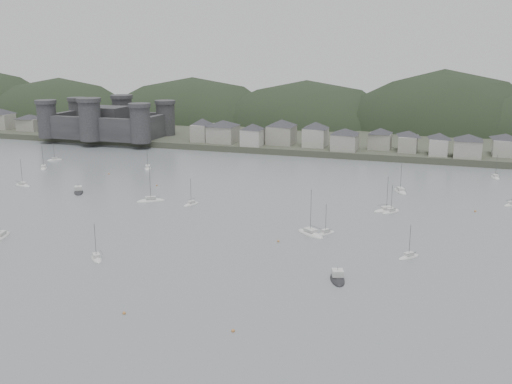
% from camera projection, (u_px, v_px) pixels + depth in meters
% --- Properties ---
extents(ground, '(900.00, 900.00, 0.00)m').
position_uv_depth(ground, '(141.00, 303.00, 123.51)').
color(ground, slate).
rests_on(ground, ground).
extents(far_shore_land, '(900.00, 250.00, 3.00)m').
position_uv_depth(far_shore_land, '(362.00, 122.00, 394.62)').
color(far_shore_land, '#383D2D').
rests_on(far_shore_land, ground).
extents(forested_ridge, '(851.55, 103.94, 102.57)m').
position_uv_depth(forested_ridge, '(362.00, 148.00, 372.67)').
color(forested_ridge, black).
rests_on(forested_ridge, ground).
extents(castle, '(66.00, 43.00, 20.00)m').
position_uv_depth(castle, '(107.00, 122.00, 323.24)').
color(castle, '#2F2F32').
rests_on(castle, far_shore_land).
extents(waterfront_town, '(451.48, 28.46, 12.92)m').
position_uv_depth(waterfront_town, '(435.00, 141.00, 274.58)').
color(waterfront_town, gray).
rests_on(waterfront_town, far_shore_land).
extents(sailboat_lead, '(4.45, 7.35, 9.61)m').
position_uv_depth(sailboat_lead, '(191.00, 204.00, 198.83)').
color(sailboat_lead, silver).
rests_on(sailboat_lead, ground).
extents(moored_fleet, '(244.08, 178.18, 14.01)m').
position_uv_depth(moored_fleet, '(200.00, 217.00, 184.24)').
color(moored_fleet, silver).
rests_on(moored_fleet, ground).
extents(motor_launch_near, '(5.77, 9.49, 4.12)m').
position_uv_depth(motor_launch_near, '(337.00, 279.00, 135.80)').
color(motor_launch_near, black).
rests_on(motor_launch_near, ground).
extents(motor_launch_far, '(7.64, 9.16, 4.11)m').
position_uv_depth(motor_launch_far, '(79.00, 192.00, 214.89)').
color(motor_launch_far, black).
rests_on(motor_launch_far, ground).
extents(mooring_buoys, '(157.76, 113.53, 0.70)m').
position_uv_depth(mooring_buoys, '(183.00, 225.00, 176.10)').
color(mooring_buoys, '#BB793E').
rests_on(mooring_buoys, ground).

